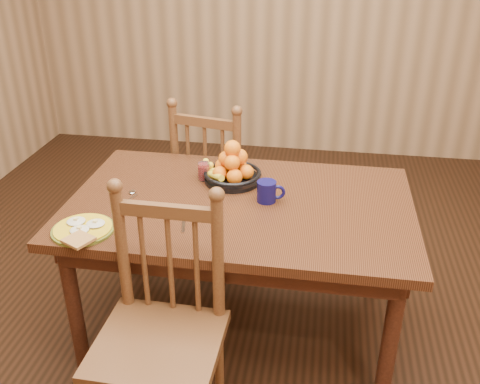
% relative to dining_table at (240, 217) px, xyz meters
% --- Properties ---
extents(room, '(4.52, 5.02, 2.72)m').
position_rel_dining_table_xyz_m(room, '(0.00, 0.00, 0.68)').
color(room, black).
rests_on(room, ground).
extents(dining_table, '(1.60, 1.00, 0.75)m').
position_rel_dining_table_xyz_m(dining_table, '(0.00, 0.00, 0.00)').
color(dining_table, black).
rests_on(dining_table, ground).
extents(chair_far, '(0.54, 0.53, 1.03)m').
position_rel_dining_table_xyz_m(chair_far, '(-0.25, 0.67, -0.16)').
color(chair_far, '#462415').
rests_on(chair_far, ground).
extents(chair_near, '(0.48, 0.46, 1.04)m').
position_rel_dining_table_xyz_m(chair_near, '(-0.20, -0.66, -0.16)').
color(chair_near, '#462415').
rests_on(chair_near, ground).
extents(breakfast_plate, '(0.26, 0.31, 0.04)m').
position_rel_dining_table_xyz_m(breakfast_plate, '(-0.61, -0.37, 0.10)').
color(breakfast_plate, '#59601E').
rests_on(breakfast_plate, dining_table).
extents(fork, '(0.05, 0.18, 0.00)m').
position_rel_dining_table_xyz_m(fork, '(-0.20, -0.22, 0.09)').
color(fork, silver).
rests_on(fork, dining_table).
extents(spoon, '(0.05, 0.16, 0.01)m').
position_rel_dining_table_xyz_m(spoon, '(-0.52, -0.02, 0.09)').
color(spoon, silver).
rests_on(spoon, dining_table).
extents(coffee_mug, '(0.13, 0.09, 0.10)m').
position_rel_dining_table_xyz_m(coffee_mug, '(0.13, 0.03, 0.14)').
color(coffee_mug, '#0D0B3E').
rests_on(coffee_mug, dining_table).
extents(juice_glass, '(0.06, 0.06, 0.09)m').
position_rel_dining_table_xyz_m(juice_glass, '(-0.22, 0.21, 0.13)').
color(juice_glass, silver).
rests_on(juice_glass, dining_table).
extents(fruit_bowl, '(0.32, 0.29, 0.22)m').
position_rel_dining_table_xyz_m(fruit_bowl, '(-0.08, 0.21, 0.15)').
color(fruit_bowl, black).
rests_on(fruit_bowl, dining_table).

